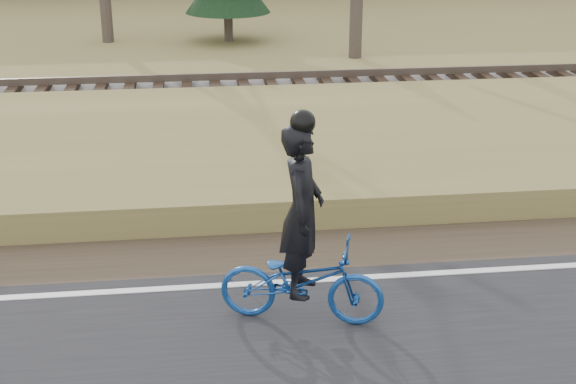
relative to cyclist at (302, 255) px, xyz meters
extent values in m
cube|color=olive|center=(4.83, 4.89, -0.61)|extent=(120.00, 5.00, 0.44)
cube|color=slate|center=(4.83, 8.69, -0.61)|extent=(120.00, 3.00, 0.45)
cube|color=black|center=(4.83, 8.69, -0.31)|extent=(120.00, 2.40, 0.14)
cube|color=brown|center=(4.83, 7.97, -0.17)|extent=(120.00, 0.07, 0.15)
cube|color=brown|center=(4.83, 9.41, -0.17)|extent=(120.00, 0.07, 0.15)
imported|color=navy|center=(0.00, 0.00, -0.30)|extent=(1.88, 1.09, 0.93)
imported|color=black|center=(0.00, 0.00, 0.51)|extent=(0.62, 0.78, 1.86)
sphere|color=black|center=(0.00, 0.00, 1.46)|extent=(0.26, 0.26, 0.26)
cylinder|color=#463C33|center=(0.15, 17.27, -0.24)|extent=(0.28, 0.28, 1.19)
camera|label=1|loc=(-1.09, -7.62, 3.66)|focal=50.00mm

